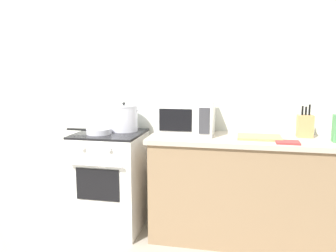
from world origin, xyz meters
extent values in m
cube|color=silver|center=(0.30, 0.97, 1.25)|extent=(4.40, 0.10, 2.50)
cube|color=#8C7051|center=(0.90, 0.62, 0.44)|extent=(1.64, 0.56, 0.88)
cube|color=#ADA393|center=(0.90, 0.62, 0.90)|extent=(1.70, 0.60, 0.04)
cube|color=white|center=(-0.35, 0.60, 0.45)|extent=(0.60, 0.60, 0.90)
cube|color=black|center=(-0.35, 0.60, 0.91)|extent=(0.60, 0.60, 0.02)
cube|color=black|center=(-0.35, 0.30, 0.52)|extent=(0.39, 0.01, 0.28)
cylinder|color=silver|center=(-0.35, 0.27, 0.70)|extent=(0.48, 0.02, 0.02)
cylinder|color=silver|center=(-0.47, 0.29, 0.84)|extent=(0.04, 0.02, 0.04)
cylinder|color=silver|center=(-0.23, 0.29, 0.84)|extent=(0.04, 0.02, 0.04)
cylinder|color=silver|center=(-0.25, 0.72, 1.04)|extent=(0.26, 0.26, 0.23)
cylinder|color=silver|center=(-0.25, 0.72, 1.16)|extent=(0.26, 0.26, 0.01)
sphere|color=black|center=(-0.25, 0.72, 1.18)|extent=(0.03, 0.03, 0.03)
cylinder|color=silver|center=(-0.39, 0.72, 1.12)|extent=(0.05, 0.01, 0.01)
cylinder|color=silver|center=(-0.10, 0.72, 1.12)|extent=(0.05, 0.01, 0.01)
cylinder|color=silver|center=(-0.42, 0.52, 0.95)|extent=(0.22, 0.22, 0.05)
cylinder|color=black|center=(-0.63, 0.52, 0.96)|extent=(0.20, 0.02, 0.02)
cube|color=white|center=(0.35, 0.68, 1.07)|extent=(0.50, 0.36, 0.30)
cube|color=black|center=(0.29, 0.50, 1.07)|extent=(0.28, 0.01, 0.19)
cube|color=#38383D|center=(0.53, 0.50, 1.07)|extent=(0.09, 0.01, 0.22)
cube|color=tan|center=(0.99, 0.60, 0.93)|extent=(0.36, 0.26, 0.02)
cube|color=tan|center=(1.37, 0.74, 1.02)|extent=(0.13, 0.10, 0.19)
cylinder|color=black|center=(1.34, 0.74, 1.15)|extent=(0.02, 0.02, 0.08)
cylinder|color=black|center=(1.37, 0.74, 1.15)|extent=(0.02, 0.02, 0.07)
cylinder|color=black|center=(1.40, 0.74, 1.16)|extent=(0.02, 0.02, 0.09)
cube|color=#993333|center=(1.20, 0.44, 0.93)|extent=(0.18, 0.14, 0.02)
camera|label=1|loc=(0.81, -2.30, 1.47)|focal=36.28mm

